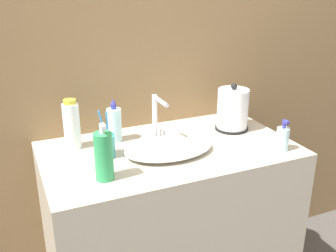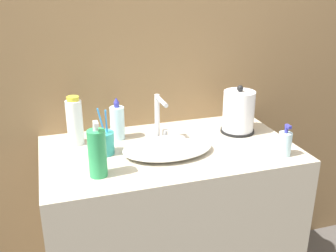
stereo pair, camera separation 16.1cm
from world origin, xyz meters
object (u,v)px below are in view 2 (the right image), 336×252
Objects in this scene: electric_kettle at (238,113)px; hand_cream_bottle at (75,121)px; toothbrush_cup at (104,143)px; shampoo_bottle at (117,122)px; lotion_bottle at (285,144)px; mouthwash_bottle at (97,153)px; faucet at (159,116)px.

hand_cream_bottle is at bearing 173.29° from electric_kettle.
shampoo_bottle is (0.08, 0.14, 0.03)m from toothbrush_cup.
hand_cream_bottle is (-0.79, 0.37, 0.05)m from lotion_bottle.
mouthwash_bottle is at bearing -160.85° from electric_kettle.
shampoo_bottle is 0.90× the size of hand_cream_bottle.
toothbrush_cup is 0.95× the size of hand_cream_bottle.
electric_kettle reaches higher than lotion_bottle.
electric_kettle is at bearing -6.71° from hand_cream_bottle.
toothbrush_cup is 0.19m from mouthwash_bottle.
mouthwash_bottle is at bearing -112.24° from shampoo_bottle.
faucet is 1.03× the size of toothbrush_cup.
shampoo_bottle is at bearing 170.90° from electric_kettle.
lotion_bottle is (0.06, -0.28, -0.04)m from electric_kettle.
shampoo_bottle is at bearing 59.79° from toothbrush_cup.
shampoo_bottle reaches higher than lotion_bottle.
toothbrush_cup is 0.16m from shampoo_bottle.
lotion_bottle is 0.71m from shampoo_bottle.
electric_kettle is 0.29m from lotion_bottle.
electric_kettle is at bearing 4.90° from toothbrush_cup.
hand_cream_bottle reaches higher than shampoo_bottle.
mouthwash_bottle is (-0.05, -0.18, 0.04)m from toothbrush_cup.
electric_kettle reaches higher than toothbrush_cup.
hand_cream_bottle is at bearing 125.67° from toothbrush_cup.
electric_kettle reaches higher than faucet.
hand_cream_bottle reaches higher than lotion_bottle.
toothbrush_cup is 1.05× the size of shampoo_bottle.
electric_kettle is (0.37, -0.01, -0.02)m from faucet.
toothbrush_cup is at bearing 161.38° from lotion_bottle.
mouthwash_bottle is at bearing 176.03° from lotion_bottle.
toothbrush_cup is (-0.25, -0.06, -0.07)m from faucet.
mouthwash_bottle and hand_cream_bottle have the same top height.
lotion_bottle is 0.74m from mouthwash_bottle.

